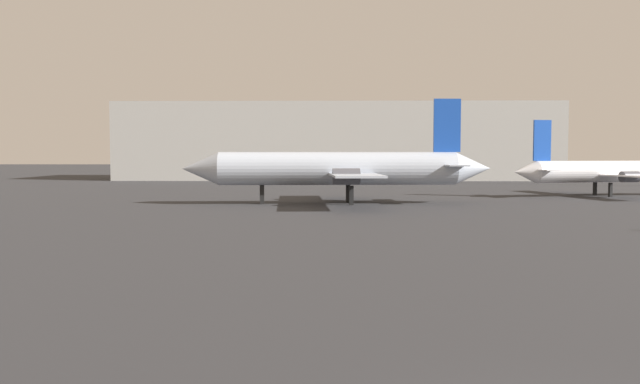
{
  "coord_description": "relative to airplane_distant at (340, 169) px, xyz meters",
  "views": [
    {
      "loc": [
        -4.27,
        -11.01,
        5.19
      ],
      "look_at": [
        -5.14,
        35.92,
        2.38
      ],
      "focal_mm": 36.0,
      "sensor_mm": 36.0,
      "label": 1
    }
  ],
  "objects": [
    {
      "name": "airplane_far_left",
      "position": [
        33.01,
        12.72,
        -0.63
      ],
      "size": [
        25.91,
        20.48,
        9.18
      ],
      "rotation": [
        0.0,
        0.0,
        0.26
      ],
      "color": "white",
      "rests_on": "ground_plane"
    },
    {
      "name": "airplane_distant",
      "position": [
        0.0,
        0.0,
        0.0
      ],
      "size": [
        32.16,
        21.88,
        10.88
      ],
      "rotation": [
        0.0,
        0.0,
        3.21
      ],
      "color": "#B2BCCC",
      "rests_on": "ground_plane"
    },
    {
      "name": "terminal_building",
      "position": [
        0.2,
        68.12,
        3.93
      ],
      "size": [
        86.71,
        25.76,
        15.17
      ],
      "primitive_type": "cube",
      "color": "#B7B7B2",
      "rests_on": "ground_plane"
    }
  ]
}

